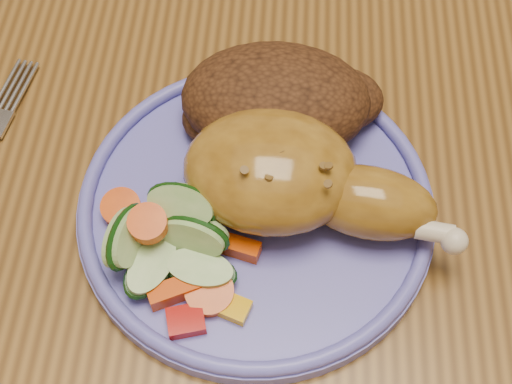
% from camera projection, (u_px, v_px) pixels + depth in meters
% --- Properties ---
extents(ground, '(4.00, 4.00, 0.00)m').
position_uv_depth(ground, '(302.00, 383.00, 1.18)').
color(ground, '#4F341B').
rests_on(ground, ground).
extents(dining_table, '(0.90, 1.40, 0.75)m').
position_uv_depth(dining_table, '(344.00, 154.00, 0.62)').
color(dining_table, brown).
rests_on(dining_table, ground).
extents(plate, '(0.24, 0.24, 0.01)m').
position_uv_depth(plate, '(256.00, 208.00, 0.48)').
color(plate, '#5C5AC2').
rests_on(plate, dining_table).
extents(plate_rim, '(0.24, 0.24, 0.01)m').
position_uv_depth(plate_rim, '(256.00, 200.00, 0.47)').
color(plate_rim, '#5C5AC2').
rests_on(plate_rim, plate).
extents(chicken_leg, '(0.18, 0.10, 0.06)m').
position_uv_depth(chicken_leg, '(294.00, 178.00, 0.46)').
color(chicken_leg, '#9B6D20').
rests_on(chicken_leg, plate).
extents(rice_pilaf, '(0.14, 0.10, 0.06)m').
position_uv_depth(rice_pilaf, '(280.00, 101.00, 0.50)').
color(rice_pilaf, '#432410').
rests_on(rice_pilaf, plate).
extents(vegetable_pile, '(0.11, 0.10, 0.05)m').
position_uv_depth(vegetable_pile, '(169.00, 245.00, 0.45)').
color(vegetable_pile, '#A50A05').
rests_on(vegetable_pile, plate).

